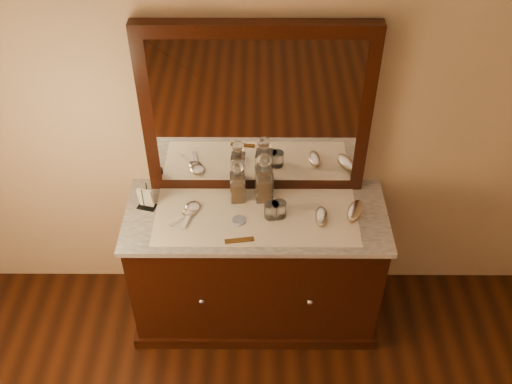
# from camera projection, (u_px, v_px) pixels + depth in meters

# --- Properties ---
(dresser_cabinet) EXTENTS (1.40, 0.55, 0.82)m
(dresser_cabinet) POSITION_uv_depth(u_px,v_px,m) (256.00, 267.00, 3.47)
(dresser_cabinet) COLOR black
(dresser_cabinet) RESTS_ON floor
(dresser_plinth) EXTENTS (1.46, 0.59, 0.08)m
(dresser_plinth) POSITION_uv_depth(u_px,v_px,m) (256.00, 306.00, 3.72)
(dresser_plinth) COLOR black
(dresser_plinth) RESTS_ON floor
(knob_left) EXTENTS (0.04, 0.04, 0.04)m
(knob_left) POSITION_uv_depth(u_px,v_px,m) (202.00, 301.00, 3.23)
(knob_left) COLOR silver
(knob_left) RESTS_ON dresser_cabinet
(knob_right) EXTENTS (0.04, 0.04, 0.04)m
(knob_right) POSITION_uv_depth(u_px,v_px,m) (310.00, 302.00, 3.23)
(knob_right) COLOR silver
(knob_right) RESTS_ON dresser_cabinet
(marble_top) EXTENTS (1.44, 0.59, 0.03)m
(marble_top) POSITION_uv_depth(u_px,v_px,m) (256.00, 216.00, 3.19)
(marble_top) COLOR silver
(marble_top) RESTS_ON dresser_cabinet
(mirror_frame) EXTENTS (1.20, 0.08, 1.00)m
(mirror_frame) POSITION_uv_depth(u_px,v_px,m) (256.00, 112.00, 3.03)
(mirror_frame) COLOR black
(mirror_frame) RESTS_ON marble_top
(mirror_glass) EXTENTS (1.06, 0.01, 0.86)m
(mirror_glass) POSITION_uv_depth(u_px,v_px,m) (256.00, 116.00, 3.01)
(mirror_glass) COLOR white
(mirror_glass) RESTS_ON marble_top
(lace_runner) EXTENTS (1.10, 0.45, 0.00)m
(lace_runner) POSITION_uv_depth(u_px,v_px,m) (256.00, 216.00, 3.17)
(lace_runner) COLOR white
(lace_runner) RESTS_ON marble_top
(pin_dish) EXTENTS (0.09, 0.09, 0.01)m
(pin_dish) POSITION_uv_depth(u_px,v_px,m) (239.00, 220.00, 3.13)
(pin_dish) COLOR silver
(pin_dish) RESTS_ON lace_runner
(comb) EXTENTS (0.16, 0.05, 0.01)m
(comb) POSITION_uv_depth(u_px,v_px,m) (239.00, 240.00, 3.02)
(comb) COLOR brown
(comb) RESTS_ON lace_runner
(napkin_rack) EXTENTS (0.11, 0.08, 0.15)m
(napkin_rack) POSITION_uv_depth(u_px,v_px,m) (146.00, 199.00, 3.18)
(napkin_rack) COLOR black
(napkin_rack) RESTS_ON marble_top
(decanter_left) EXTENTS (0.09, 0.09, 0.27)m
(decanter_left) POSITION_uv_depth(u_px,v_px,m) (238.00, 185.00, 3.20)
(decanter_left) COLOR #9C5E16
(decanter_left) RESTS_ON lace_runner
(decanter_right) EXTENTS (0.10, 0.10, 0.31)m
(decanter_right) POSITION_uv_depth(u_px,v_px,m) (264.00, 182.00, 3.20)
(decanter_right) COLOR #9C5E16
(decanter_right) RESTS_ON lace_runner
(brush_near) EXTENTS (0.08, 0.15, 0.04)m
(brush_near) POSITION_uv_depth(u_px,v_px,m) (321.00, 217.00, 3.13)
(brush_near) COLOR #8D6F57
(brush_near) RESTS_ON lace_runner
(brush_far) EXTENTS (0.14, 0.19, 0.05)m
(brush_far) POSITION_uv_depth(u_px,v_px,m) (355.00, 211.00, 3.16)
(brush_far) COLOR #8D6F57
(brush_far) RESTS_ON lace_runner
(hand_mirror_outer) EXTENTS (0.16, 0.17, 0.02)m
(hand_mirror_outer) POSITION_uv_depth(u_px,v_px,m) (187.00, 214.00, 3.17)
(hand_mirror_outer) COLOR silver
(hand_mirror_outer) RESTS_ON lace_runner
(hand_mirror_inner) EXTENTS (0.11, 0.23, 0.02)m
(hand_mirror_inner) POSITION_uv_depth(u_px,v_px,m) (191.00, 210.00, 3.19)
(hand_mirror_inner) COLOR silver
(hand_mirror_inner) RESTS_ON lace_runner
(tumblers) EXTENTS (0.12, 0.09, 0.09)m
(tumblers) POSITION_uv_depth(u_px,v_px,m) (275.00, 210.00, 3.14)
(tumblers) COLOR white
(tumblers) RESTS_ON lace_runner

